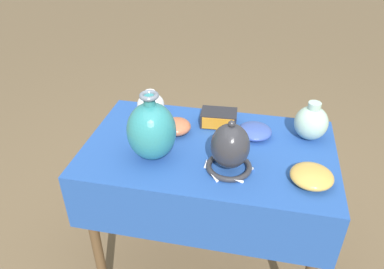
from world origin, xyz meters
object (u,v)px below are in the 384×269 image
object	(u,v)px
vase_tall_bulbous	(151,131)
jar_round_celadon	(311,122)
vase_dome_bell	(230,149)
mosaic_tile_box	(219,118)
bowl_shallow_terracotta	(176,126)
jar_round_porcelain	(151,104)
bowl_shallow_cobalt	(255,131)
bowl_shallow_ochre	(312,176)

from	to	relation	value
vase_tall_bulbous	jar_round_celadon	size ratio (longest dim) A/B	1.66
vase_dome_bell	mosaic_tile_box	bearing A→B (deg)	105.29
bowl_shallow_terracotta	jar_round_porcelain	size ratio (longest dim) A/B	1.01
jar_round_celadon	bowl_shallow_cobalt	size ratio (longest dim) A/B	1.15
vase_dome_bell	jar_round_porcelain	xyz separation A→B (m)	(-0.41, 0.33, -0.03)
mosaic_tile_box	vase_dome_bell	bearing A→B (deg)	-78.17
vase_tall_bulbous	jar_round_celadon	distance (m)	0.67
vase_tall_bulbous	bowl_shallow_cobalt	distance (m)	0.46
vase_dome_bell	jar_round_celadon	xyz separation A→B (m)	(0.31, 0.29, -0.02)
bowl_shallow_terracotta	vase_tall_bulbous	bearing A→B (deg)	-104.80
jar_round_celadon	vase_tall_bulbous	bearing A→B (deg)	-156.70
vase_dome_bell	jar_round_celadon	bearing A→B (deg)	42.72
bowl_shallow_ochre	jar_round_celadon	bearing A→B (deg)	88.78
jar_round_porcelain	bowl_shallow_terracotta	bearing A→B (deg)	-38.84
jar_round_porcelain	vase_tall_bulbous	bearing A→B (deg)	-71.74
mosaic_tile_box	bowl_shallow_ochre	distance (m)	0.51
jar_round_celadon	bowl_shallow_ochre	xyz separation A→B (m)	(-0.01, -0.30, -0.05)
bowl_shallow_terracotta	jar_round_porcelain	world-z (taller)	jar_round_porcelain
bowl_shallow_ochre	mosaic_tile_box	bearing A→B (deg)	139.82
mosaic_tile_box	jar_round_celadon	size ratio (longest dim) A/B	0.98
vase_tall_bulbous	bowl_shallow_terracotta	size ratio (longest dim) A/B	2.19
vase_tall_bulbous	bowl_shallow_ochre	size ratio (longest dim) A/B	1.79
jar_round_porcelain	jar_round_celadon	bearing A→B (deg)	-3.55
bowl_shallow_terracotta	jar_round_porcelain	bearing A→B (deg)	141.16
vase_tall_bulbous	jar_round_porcelain	bearing A→B (deg)	108.26
mosaic_tile_box	bowl_shallow_cobalt	xyz separation A→B (m)	(0.17, -0.06, -0.01)
bowl_shallow_terracotta	jar_round_porcelain	distance (m)	0.20
vase_dome_bell	bowl_shallow_ochre	size ratio (longest dim) A/B	1.40
jar_round_celadon	bowl_shallow_cobalt	bearing A→B (deg)	-171.36
mosaic_tile_box	bowl_shallow_ochre	bearing A→B (deg)	-43.63
bowl_shallow_cobalt	vase_tall_bulbous	bearing A→B (deg)	-149.23
vase_dome_bell	jar_round_celadon	distance (m)	0.42
mosaic_tile_box	bowl_shallow_terracotta	size ratio (longest dim) A/B	1.29
bowl_shallow_ochre	bowl_shallow_terracotta	bearing A→B (deg)	158.23
mosaic_tile_box	jar_round_porcelain	distance (m)	0.32
mosaic_tile_box	jar_round_porcelain	size ratio (longest dim) A/B	1.30
mosaic_tile_box	jar_round_celadon	distance (m)	0.40
bowl_shallow_terracotta	jar_round_celadon	bearing A→B (deg)	7.80
vase_tall_bulbous	bowl_shallow_ochre	distance (m)	0.62
jar_round_porcelain	bowl_shallow_ochre	bearing A→B (deg)	-25.92
vase_dome_bell	vase_tall_bulbous	bearing A→B (deg)	176.21
vase_tall_bulbous	jar_round_celadon	bearing A→B (deg)	23.30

